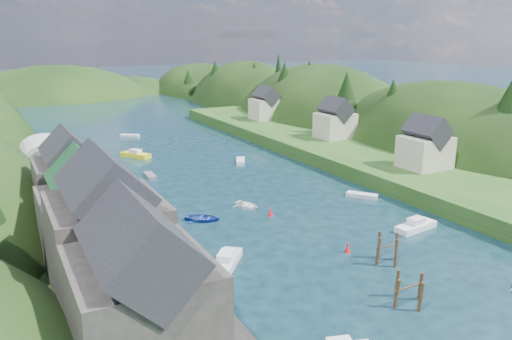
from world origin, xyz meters
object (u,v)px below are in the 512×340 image
piling_cluster_near (408,293)px  channel_buoy_near (348,248)px  piling_cluster_far (387,251)px  channel_buoy_far (271,212)px

piling_cluster_near → channel_buoy_near: bearing=79.4°
piling_cluster_near → piling_cluster_far: 8.24m
piling_cluster_near → channel_buoy_far: piling_cluster_near is taller
channel_buoy_near → channel_buoy_far: size_ratio=1.00×
channel_buoy_near → channel_buoy_far: bearing=97.3°
piling_cluster_far → channel_buoy_far: bearing=102.1°
channel_buoy_near → piling_cluster_near: bearing=-100.6°
piling_cluster_near → channel_buoy_near: size_ratio=3.04×
piling_cluster_near → channel_buoy_far: (0.31, 24.73, -0.58)m
piling_cluster_far → channel_buoy_far: size_ratio=3.26×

